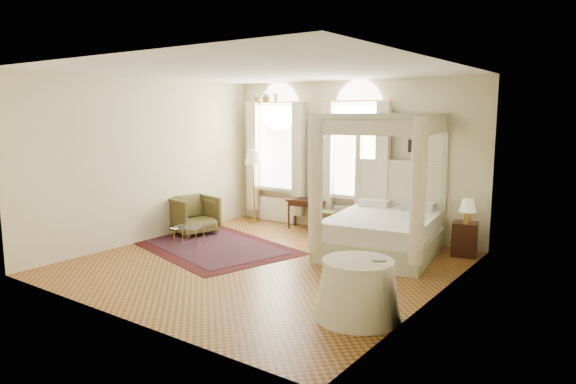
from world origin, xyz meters
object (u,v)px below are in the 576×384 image
(nightstand, at_px, (465,239))
(side_table, at_px, (358,289))
(canopy_bed, at_px, (382,223))
(stool, at_px, (325,215))
(coffee_table, at_px, (189,229))
(floor_lamp, at_px, (254,161))
(writing_desk, at_px, (308,203))
(armchair, at_px, (193,215))

(nightstand, xyz_separation_m, side_table, (-0.23, -3.72, 0.06))
(canopy_bed, bearing_deg, stool, 156.25)
(coffee_table, bearing_deg, floor_lamp, 98.37)
(canopy_bed, height_order, writing_desk, canopy_bed)
(canopy_bed, xyz_separation_m, stool, (-1.68, 0.74, -0.16))
(armchair, bearing_deg, side_table, -98.18)
(writing_desk, height_order, stool, writing_desk)
(coffee_table, xyz_separation_m, side_table, (4.42, -1.27, 0.03))
(nightstand, xyz_separation_m, floor_lamp, (-5.02, 0.04, 1.17))
(canopy_bed, distance_m, nightstand, 1.53)
(nightstand, bearing_deg, floor_lamp, 179.58)
(canopy_bed, relative_size, writing_desk, 2.71)
(coffee_table, relative_size, floor_lamp, 0.37)
(writing_desk, bearing_deg, nightstand, -3.11)
(coffee_table, bearing_deg, writing_desk, 67.73)
(nightstand, bearing_deg, armchair, -162.45)
(side_table, bearing_deg, coffee_table, 163.93)
(nightstand, distance_m, writing_desk, 3.59)
(writing_desk, relative_size, side_table, 0.88)
(stool, xyz_separation_m, side_table, (2.73, -3.68, -0.05))
(nightstand, relative_size, floor_lamp, 0.36)
(side_table, bearing_deg, stool, 126.61)
(stool, bearing_deg, armchair, -145.15)
(canopy_bed, height_order, stool, canopy_bed)
(stool, distance_m, coffee_table, 2.94)
(canopy_bed, distance_m, side_table, 3.13)
(nightstand, xyz_separation_m, coffee_table, (-4.65, -2.45, 0.03))
(canopy_bed, relative_size, armchair, 2.92)
(floor_lamp, bearing_deg, nightstand, -0.42)
(floor_lamp, distance_m, side_table, 6.19)
(armchair, xyz_separation_m, coffee_table, (0.66, -0.77, -0.07))
(canopy_bed, bearing_deg, coffee_table, -153.72)
(armchair, bearing_deg, coffee_table, -125.58)
(stool, height_order, floor_lamp, floor_lamp)
(canopy_bed, xyz_separation_m, writing_desk, (-2.29, 0.98, -0.01))
(nightstand, distance_m, stool, 2.97)
(coffee_table, height_order, side_table, side_table)
(canopy_bed, distance_m, writing_desk, 2.49)
(canopy_bed, distance_m, coffee_table, 3.77)
(nightstand, relative_size, armchair, 0.69)
(stool, distance_m, armchair, 2.86)
(writing_desk, distance_m, stool, 0.67)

